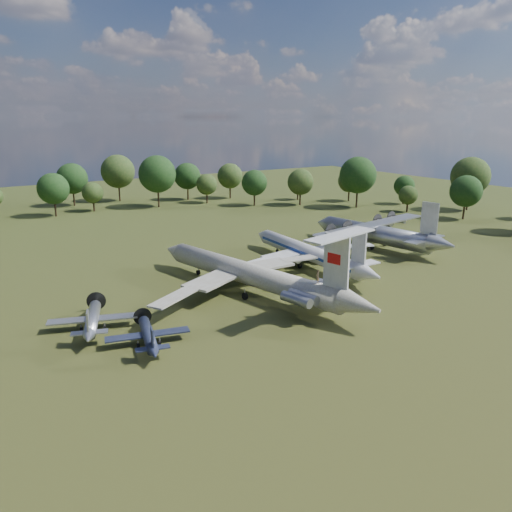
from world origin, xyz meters
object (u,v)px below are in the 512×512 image
il62_airliner (250,278)px  small_prop_northwest (93,322)px  small_prop_west (148,337)px  person_on_il62 (318,276)px  an12_transport (375,236)px  tu104_jet (307,255)px

il62_airliner → small_prop_northwest: size_ratio=3.15×
small_prop_northwest → il62_airliner: bearing=22.3°
small_prop_west → small_prop_northwest: small_prop_northwest is taller
small_prop_northwest → small_prop_west: bearing=-42.1°
person_on_il62 → an12_transport: bearing=-170.2°
tu104_jet → person_on_il62: (-13.61, -19.48, 3.61)m
tu104_jet → person_on_il62: person_on_il62 is taller
an12_transport → small_prop_northwest: an12_transport is taller
tu104_jet → small_prop_west: tu104_jet is taller
tu104_jet → person_on_il62: 24.03m
small_prop_west → small_prop_northwest: bearing=132.5°
tu104_jet → il62_airliner: bearing=-155.8°
an12_transport → small_prop_west: size_ratio=2.66×
il62_airliner → small_prop_west: 21.84m
small_prop_west → il62_airliner: bearing=38.8°
an12_transport → person_on_il62: 40.49m
il62_airliner → tu104_jet: bearing=9.7°
small_prop_northwest → person_on_il62: (26.93, -11.29, 4.44)m
an12_transport → small_prop_west: (-56.07, -19.09, -1.36)m
an12_transport → person_on_il62: size_ratio=19.93×
tu104_jet → an12_transport: bearing=10.5°
il62_airliner → an12_transport: (36.36, 9.79, 0.02)m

